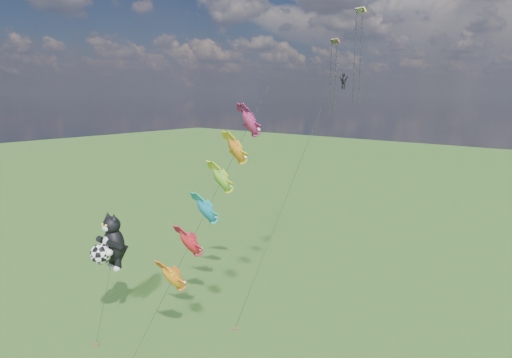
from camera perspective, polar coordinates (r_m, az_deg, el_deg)
The scene contains 4 objects.
ground at distance 43.03m, azimuth -19.19°, elevation -15.23°, with size 300.00×300.00×0.00m, color #1B4511.
cat_kite_rig at distance 35.83m, azimuth -18.93°, elevation -8.19°, with size 2.53×4.00×9.66m.
fish_windsock_rig at distance 33.78m, azimuth -5.56°, elevation -2.16°, with size 1.00×15.97×19.46m.
parafoil_rig at distance 43.09m, azimuth 11.39°, elevation 13.45°, with size 2.02×17.50×27.00m.
Camera 1 is at (33.66, -19.21, 18.70)m, focal length 30.00 mm.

